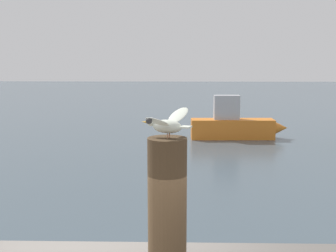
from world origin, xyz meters
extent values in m
cylinder|color=#4C3823|center=(0.67, -0.49, 2.27)|extent=(0.29, 0.29, 1.02)
cylinder|color=tan|center=(0.69, -0.48, 2.79)|extent=(0.01, 0.01, 0.04)
cylinder|color=tan|center=(0.68, -0.51, 2.79)|extent=(0.01, 0.01, 0.04)
ellipsoid|color=silver|center=(0.67, -0.49, 2.86)|extent=(0.25, 0.17, 0.10)
sphere|color=silver|center=(0.55, -0.44, 2.89)|extent=(0.06, 0.06, 0.06)
cone|color=gold|center=(0.50, -0.42, 2.89)|extent=(0.05, 0.04, 0.02)
cube|color=silver|center=(0.81, -0.54, 2.87)|extent=(0.09, 0.10, 0.01)
ellipsoid|color=silver|center=(0.76, -0.32, 2.92)|extent=(0.22, 0.31, 0.11)
sphere|color=#343434|center=(0.80, -0.19, 2.95)|extent=(0.04, 0.04, 0.04)
ellipsoid|color=silver|center=(0.61, -0.67, 2.92)|extent=(0.22, 0.31, 0.11)
sphere|color=#343434|center=(0.56, -0.79, 2.95)|extent=(0.04, 0.04, 0.04)
cube|color=orange|center=(3.01, 14.68, 0.41)|extent=(3.46, 0.93, 0.82)
cone|color=orange|center=(4.95, 14.72, 0.45)|extent=(0.78, 0.78, 0.76)
cube|color=#B2B2B7|center=(2.75, 14.67, 1.32)|extent=(1.06, 0.52, 1.00)
camera|label=1|loc=(0.76, -3.67, 3.36)|focal=47.23mm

